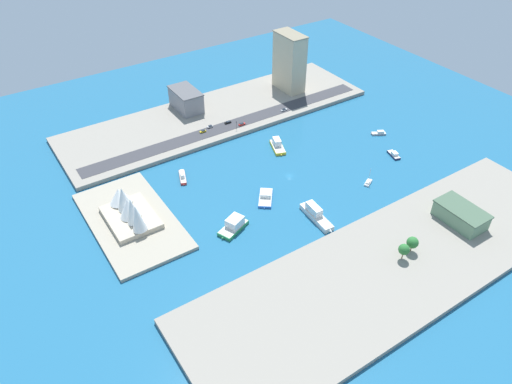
% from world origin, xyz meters
% --- Properties ---
extents(ground_plane, '(440.00, 440.00, 0.00)m').
position_xyz_m(ground_plane, '(0.00, 0.00, 0.00)').
color(ground_plane, '#23668E').
extents(quay_west, '(70.00, 240.00, 2.83)m').
position_xyz_m(quay_west, '(-93.48, 0.00, 1.41)').
color(quay_west, gray).
rests_on(quay_west, ground_plane).
extents(quay_east, '(70.00, 240.00, 2.83)m').
position_xyz_m(quay_east, '(93.48, 0.00, 1.41)').
color(quay_east, gray).
rests_on(quay_east, ground_plane).
extents(peninsula_point, '(81.21, 43.76, 2.00)m').
position_xyz_m(peninsula_point, '(13.54, 102.16, 1.00)').
color(peninsula_point, '#A89E89').
rests_on(peninsula_point, ground_plane).
extents(road_strip, '(12.97, 228.00, 0.15)m').
position_xyz_m(road_strip, '(71.95, 0.00, 2.90)').
color(road_strip, '#38383D').
rests_on(road_strip, quay_east).
extents(ferry_yellow_fast, '(20.04, 12.95, 6.39)m').
position_xyz_m(ferry_yellow_fast, '(31.29, -12.38, 2.20)').
color(ferry_yellow_fast, yellow).
rests_on(ferry_yellow_fast, ground_plane).
extents(sailboat_small_white, '(6.29, 8.45, 11.26)m').
position_xyz_m(sailboat_small_white, '(-33.80, -36.54, 0.90)').
color(sailboat_small_white, white).
rests_on(sailboat_small_white, ground_plane).
extents(yacht_sleek_gray, '(8.26, 11.03, 2.95)m').
position_xyz_m(yacht_sleek_gray, '(5.69, -84.72, 1.08)').
color(yacht_sleek_gray, '#999EA3').
rests_on(yacht_sleek_gray, ground_plane).
extents(ferry_white_commuter, '(28.46, 8.04, 7.67)m').
position_xyz_m(ferry_white_commuter, '(-41.80, 12.21, 2.75)').
color(ferry_white_commuter, silver).
rests_on(ferry_white_commuter, ground_plane).
extents(tugboat_red, '(15.87, 8.65, 4.20)m').
position_xyz_m(tugboat_red, '(35.31, 58.95, 1.46)').
color(tugboat_red, red).
rests_on(tugboat_red, ground_plane).
extents(catamaran_blue, '(19.17, 17.36, 4.01)m').
position_xyz_m(catamaran_blue, '(-10.77, 26.06, 1.44)').
color(catamaran_blue, blue).
rests_on(catamaran_blue, ground_plane).
extents(ferry_green_doubledeck, '(15.12, 20.66, 7.00)m').
position_xyz_m(ferry_green_doubledeck, '(-23.55, 56.25, 2.75)').
color(ferry_green_doubledeck, '#2D8C4C').
rests_on(ferry_green_doubledeck, ground_plane).
extents(patrol_launch_navy, '(12.53, 7.09, 3.26)m').
position_xyz_m(patrol_launch_navy, '(-20.34, -73.05, 1.18)').
color(patrol_launch_navy, '#1E284C').
rests_on(patrol_launch_navy, ground_plane).
extents(warehouse_low_gray, '(29.57, 17.07, 15.61)m').
position_xyz_m(warehouse_low_gray, '(112.52, 16.58, 10.66)').
color(warehouse_low_gray, gray).
rests_on(warehouse_low_gray, quay_east).
extents(office_block_beige, '(28.43, 14.88, 46.42)m').
position_xyz_m(office_block_beige, '(97.58, -70.23, 26.07)').
color(office_block_beige, '#C6B793').
rests_on(office_block_beige, quay_east).
extents(terminal_long_green, '(28.41, 16.28, 9.72)m').
position_xyz_m(terminal_long_green, '(-90.60, -51.44, 7.71)').
color(terminal_long_green, slate).
rests_on(terminal_long_green, quay_west).
extents(suv_black, '(2.06, 4.99, 1.53)m').
position_xyz_m(suv_black, '(75.33, 1.45, 3.73)').
color(suv_black, black).
rests_on(suv_black, road_strip).
extents(sedan_silver, '(1.84, 4.22, 1.71)m').
position_xyz_m(sedan_silver, '(77.13, 15.63, 3.80)').
color(sedan_silver, black).
rests_on(sedan_silver, road_strip).
extents(taxi_yellow_cab, '(1.99, 4.63, 1.62)m').
position_xyz_m(taxi_yellow_cab, '(74.09, 23.14, 3.77)').
color(taxi_yellow_cab, black).
rests_on(taxi_yellow_cab, road_strip).
extents(pickup_red, '(1.90, 5.13, 1.72)m').
position_xyz_m(pickup_red, '(67.28, -5.72, 3.81)').
color(pickup_red, black).
rests_on(pickup_red, road_strip).
extents(van_white, '(2.04, 5.25, 1.68)m').
position_xyz_m(van_white, '(68.15, -44.54, 3.79)').
color(van_white, black).
rests_on(van_white, road_strip).
extents(traffic_light_waterfront, '(0.36, 0.36, 6.50)m').
position_xyz_m(traffic_light_waterfront, '(64.52, 0.56, 7.17)').
color(traffic_light_waterfront, black).
rests_on(traffic_light_waterfront, quay_east).
extents(opera_landmark, '(40.42, 25.71, 18.85)m').
position_xyz_m(opera_landmark, '(14.88, 102.16, 8.99)').
color(opera_landmark, '#BCAD93').
rests_on(opera_landmark, peninsula_point).
extents(park_tree_cluster, '(7.41, 13.89, 9.51)m').
position_xyz_m(park_tree_cluster, '(-92.64, -7.28, 9.17)').
color(park_tree_cluster, brown).
rests_on(park_tree_cluster, quay_west).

